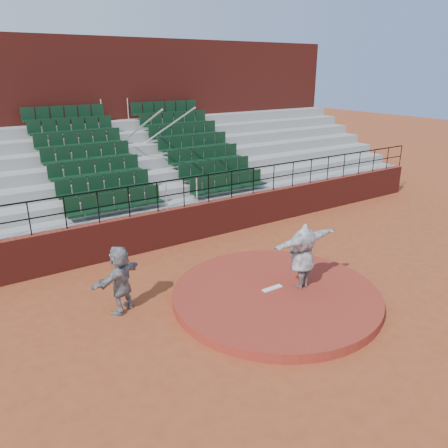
% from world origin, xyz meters
% --- Properties ---
extents(ground, '(90.00, 90.00, 0.00)m').
position_xyz_m(ground, '(0.00, 0.00, 0.00)').
color(ground, '#984322').
rests_on(ground, ground).
extents(pitchers_mound, '(5.50, 5.50, 0.25)m').
position_xyz_m(pitchers_mound, '(0.00, 0.00, 0.12)').
color(pitchers_mound, maroon).
rests_on(pitchers_mound, ground).
extents(pitching_rubber, '(0.60, 0.15, 0.03)m').
position_xyz_m(pitching_rubber, '(0.00, 0.15, 0.27)').
color(pitching_rubber, white).
rests_on(pitching_rubber, pitchers_mound).
extents(boundary_wall, '(24.00, 0.30, 1.30)m').
position_xyz_m(boundary_wall, '(0.00, 5.00, 0.65)').
color(boundary_wall, maroon).
rests_on(boundary_wall, ground).
extents(wall_railing, '(24.04, 0.05, 1.03)m').
position_xyz_m(wall_railing, '(0.00, 5.00, 2.03)').
color(wall_railing, black).
rests_on(wall_railing, boundary_wall).
extents(seating_deck, '(24.00, 5.97, 4.63)m').
position_xyz_m(seating_deck, '(0.00, 8.65, 1.44)').
color(seating_deck, '#979792').
rests_on(seating_deck, ground).
extents(press_box_facade, '(24.00, 3.00, 7.10)m').
position_xyz_m(press_box_facade, '(0.00, 12.60, 3.55)').
color(press_box_facade, maroon).
rests_on(press_box_facade, ground).
extents(pitcher, '(2.27, 0.74, 1.82)m').
position_xyz_m(pitcher, '(0.72, -0.17, 1.16)').
color(pitcher, black).
rests_on(pitcher, pitchers_mound).
extents(fielder, '(1.69, 1.25, 1.77)m').
position_xyz_m(fielder, '(-3.61, 1.74, 0.88)').
color(fielder, black).
rests_on(fielder, ground).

